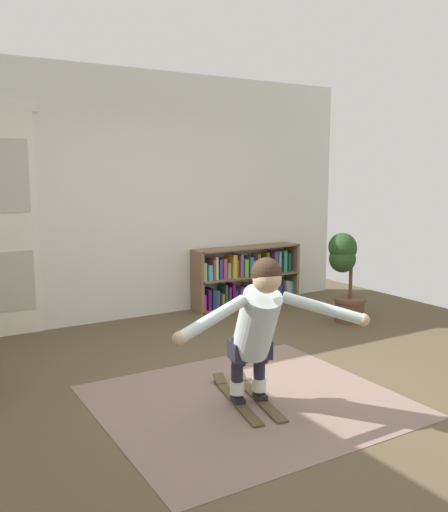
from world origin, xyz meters
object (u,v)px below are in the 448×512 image
(bookshelf, at_px, (246,279))
(person_skier, at_px, (258,322))
(potted_plant, at_px, (345,266))
(skis_pair, at_px, (246,397))

(bookshelf, bearing_deg, person_skier, -121.58)
(potted_plant, xyz_separation_m, skis_pair, (-2.20, -1.30, -0.63))
(bookshelf, relative_size, skis_pair, 1.61)
(skis_pair, xyz_separation_m, person_skier, (-0.04, -0.21, 0.65))
(potted_plant, bearing_deg, bookshelf, 113.62)
(skis_pair, bearing_deg, potted_plant, 30.62)
(bookshelf, distance_m, potted_plant, 1.40)
(potted_plant, bearing_deg, person_skier, -146.04)
(bookshelf, distance_m, skis_pair, 3.06)
(potted_plant, height_order, skis_pair, potted_plant)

